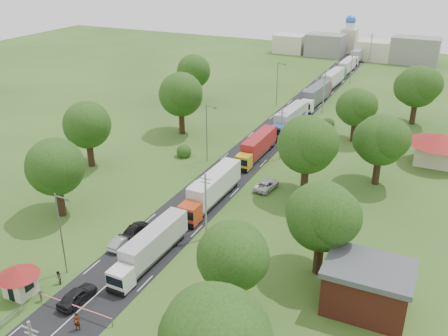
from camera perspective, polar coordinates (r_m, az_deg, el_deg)
The scene contains 42 objects.
ground at distance 70.85m, azimuth -3.45°, elevation -4.28°, with size 260.00×260.00×0.00m, color #2A531B.
road at distance 87.18m, azimuth 2.77°, elevation 1.41°, with size 8.00×200.00×0.04m, color black.
boom_barrier at distance 54.25m, azimuth -17.79°, elevation -14.44°, with size 9.22×0.35×1.18m.
guard_booth at distance 57.13m, azimuth -22.42°, elevation -11.47°, with size 4.40×4.40×3.45m.
info_sign at distance 97.88m, azimuth 9.02°, elevation 5.60°, with size 0.12×3.10×4.10m.
pole_1 at distance 60.91m, azimuth -2.10°, elevation -4.31°, with size 1.60×0.24×9.00m.
pole_2 at distance 84.59m, azimuth 6.55°, elevation 3.95°, with size 1.60×0.24×9.00m.
pole_3 at distance 110.31m, azimuth 11.35°, elevation 8.46°, with size 1.60×0.24×9.00m.
pole_4 at distance 136.92m, azimuth 14.36°, elevation 11.22°, with size 1.60×0.24×9.00m.
pole_5 at distance 164.00m, azimuth 16.42°, elevation 13.05°, with size 1.60×0.24×9.00m.
lamp_0 at distance 56.98m, azimuth -18.08°, elevation -6.79°, with size 2.03×0.22×10.00m.
lamp_1 at distance 82.99m, azimuth -1.90°, elevation 4.33°, with size 2.03×0.22×10.00m.
lamp_2 at distance 113.92m, azimuth 6.17°, elevation 9.74°, with size 2.03×0.22×10.00m.
tree_2 at distance 48.40m, azimuth 1.05°, elevation -9.92°, with size 8.00×8.00×10.10m.
tree_3 at distance 54.64m, azimuth 11.18°, elevation -5.34°, with size 8.80×8.80×11.07m.
tree_4 at distance 71.76m, azimuth 9.49°, elevation 2.71°, with size 9.60×9.60×12.05m.
tree_5 at distance 77.79m, azimuth 17.50°, elevation 3.12°, with size 8.80×8.80×11.07m.
tree_6 at distance 94.90m, azimuth 14.88°, elevation 6.77°, with size 8.00×8.00×10.10m.
tree_7 at distance 108.02m, azimuth 21.26°, elevation 8.71°, with size 9.60×9.60×12.05m.
tree_10 at distance 68.84m, azimuth -18.65°, elevation 0.20°, with size 8.80×8.80×11.07m.
tree_11 at distance 83.58m, azimuth -15.32°, elevation 4.83°, with size 8.80×8.80×11.07m.
tree_12 at distance 95.66m, azimuth -4.91°, elevation 8.42°, with size 9.60×9.60×12.05m.
tree_13 at distance 116.50m, azimuth -3.46°, elevation 11.01°, with size 8.80×8.80×11.07m.
house_brick at distance 52.84m, azimuth 16.04°, elevation -12.96°, with size 8.60×6.60×5.20m.
house_cream at distance 89.72m, azimuth 23.42°, elevation 2.54°, with size 10.08×10.08×5.80m.
distant_town at distance 169.85m, azimuth 15.04°, elevation 13.15°, with size 52.00×8.00×8.00m.
church at distance 178.13m, azimuth 14.11°, elevation 14.36°, with size 5.00×5.00×12.30m.
truck_0 at distance 58.64m, azimuth -8.39°, elevation -8.86°, with size 2.58×13.64×3.78m.
truck_1 at distance 70.36m, azimuth -1.42°, elevation -2.43°, with size 2.76×15.06×4.17m.
truck_2 at distance 85.89m, azimuth 3.81°, elevation 2.48°, with size 2.42×13.81×3.83m.
truck_3 at distance 99.88m, azimuth 7.52°, elevation 5.59°, with size 3.40×15.11×4.17m.
truck_4 at distance 116.28m, azimuth 10.36°, elevation 8.13°, with size 3.45×15.74×4.35m.
truck_5 at distance 131.99m, azimuth 12.24°, elevation 9.84°, with size 3.23×14.93×4.12m.
truck_6 at distance 148.20m, azimuth 13.82°, elevation 11.18°, with size 2.71×13.96×3.86m.
truck_7 at distance 164.99m, azimuth 15.07°, elevation 12.35°, with size 3.01×14.46×4.00m.
car_lane_front at distance 54.94m, azimuth -16.44°, elevation -13.83°, with size 1.87×4.64×1.58m, color black.
car_lane_mid at distance 62.58m, azimuth -11.61°, elevation -8.25°, with size 1.45×4.15×1.37m, color #93959A.
car_lane_rear at distance 64.42m, azimuth -10.18°, elevation -7.04°, with size 2.08×5.12×1.49m, color black.
car_verge_near at distance 75.25m, azimuth 4.88°, elevation -1.94°, with size 2.30×4.99×1.39m, color silver.
car_verge_far at distance 95.96m, azimuth 10.17°, elevation 3.74°, with size 1.89×4.69×1.60m, color slate.
pedestrian_near at distance 51.52m, azimuth -16.45°, elevation -16.54°, with size 0.69×0.45×1.89m, color gray.
pedestrian_booth at distance 58.01m, azimuth -18.39°, elevation -11.85°, with size 0.77×0.60×1.59m, color gray.
Camera 1 is at (30.15, -54.51, 33.75)m, focal length 40.00 mm.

